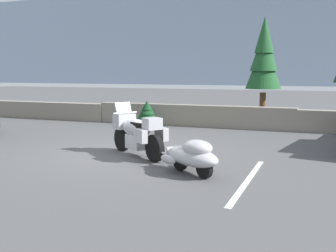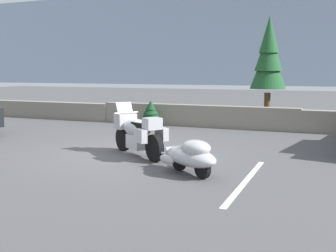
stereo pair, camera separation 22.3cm
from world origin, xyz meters
name	(u,v)px [view 2 (the right image)]	position (x,y,z in m)	size (l,w,h in m)	color
ground_plane	(125,153)	(0.00, 0.00, 0.00)	(80.00, 80.00, 0.00)	#4C4C4F
stone_guard_wall	(200,116)	(0.19, 5.88, 0.40)	(24.00, 0.60, 0.85)	gray
distant_ridgeline	(315,48)	(0.00, 95.89, 8.00)	(240.00, 80.00, 16.00)	#8C9EB7
touring_motorcycle	(138,132)	(0.45, -0.15, 0.62)	(1.99, 1.51, 1.33)	black
car_shaped_trailer	(191,155)	(2.34, -1.44, 0.41)	(2.02, 1.54, 0.76)	black
pine_tree_secondary	(269,57)	(2.45, 7.93, 2.78)	(1.47, 1.47, 4.44)	brown
pine_sapling_near	(151,110)	(-1.58, 5.02, 0.65)	(0.77, 0.77, 1.03)	brown
parking_stripe_marker	(246,181)	(3.53, -1.50, 0.00)	(0.12, 3.60, 0.01)	silver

